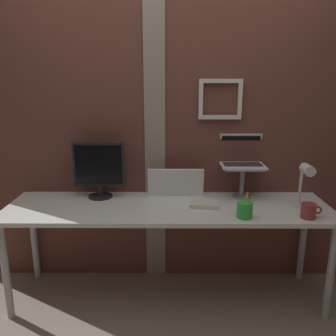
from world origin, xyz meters
name	(u,v)px	position (x,y,z in m)	size (l,w,h in m)	color
ground_plane	(164,303)	(0.00, 0.00, 0.00)	(6.00, 6.00, 0.00)	gray
brick_wall_back	(165,135)	(0.00, 0.46, 1.16)	(3.16, 0.16, 2.33)	brown
desk	(168,215)	(0.03, 0.10, 0.65)	(2.27, 0.61, 0.72)	white
monitor	(99,167)	(-0.48, 0.28, 0.95)	(0.38, 0.18, 0.42)	black
laptop_stand	(242,177)	(0.58, 0.28, 0.88)	(0.28, 0.22, 0.24)	gray
laptop	(241,156)	(0.58, 0.36, 1.02)	(0.32, 0.29, 0.23)	white
whiteboard_panel	(176,183)	(0.08, 0.30, 0.83)	(0.42, 0.02, 0.22)	white
desk_lamp	(304,181)	(0.94, 0.04, 0.92)	(0.12, 0.20, 0.32)	white
pen_cup	(245,210)	(0.52, -0.11, 0.77)	(0.10, 0.10, 0.18)	green
coffee_mug	(309,211)	(0.93, -0.11, 0.77)	(0.13, 0.09, 0.10)	maroon
paper_clutter_stack	(205,204)	(0.28, 0.10, 0.73)	(0.20, 0.14, 0.03)	silver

